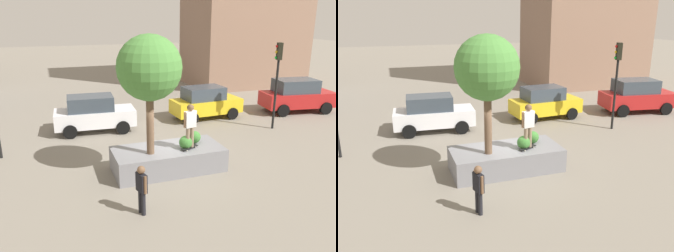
% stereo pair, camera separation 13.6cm
% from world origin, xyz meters
% --- Properties ---
extents(ground_plane, '(120.00, 120.00, 0.00)m').
position_xyz_m(ground_plane, '(0.00, 0.00, 0.00)').
color(ground_plane, gray).
extents(planter_ledge, '(4.26, 1.95, 0.90)m').
position_xyz_m(planter_ledge, '(-0.12, -0.39, 0.45)').
color(planter_ledge, gray).
rests_on(planter_ledge, ground).
extents(plaza_tree, '(2.31, 2.31, 4.33)m').
position_xyz_m(plaza_tree, '(-0.90, -0.67, 4.04)').
color(plaza_tree, brown).
rests_on(plaza_tree, planter_ledge).
extents(boxwood_shrub, '(0.51, 0.51, 0.51)m').
position_xyz_m(boxwood_shrub, '(0.51, -0.66, 1.15)').
color(boxwood_shrub, '#3D7A33').
rests_on(boxwood_shrub, planter_ledge).
extents(hedge_clump, '(0.48, 0.48, 0.48)m').
position_xyz_m(hedge_clump, '(1.09, -0.18, 1.14)').
color(hedge_clump, '#3D7A33').
rests_on(hedge_clump, planter_ledge).
extents(skateboard, '(0.81, 0.54, 0.07)m').
position_xyz_m(skateboard, '(0.64, -0.74, 0.95)').
color(skateboard, black).
rests_on(skateboard, planter_ledge).
extents(skateboarder, '(0.56, 0.29, 1.70)m').
position_xyz_m(skateboarder, '(0.64, -0.74, 1.95)').
color(skateboarder, '#847056').
rests_on(skateboarder, skateboard).
extents(police_car, '(4.17, 2.12, 1.89)m').
position_xyz_m(police_car, '(-2.15, 5.35, 0.96)').
color(police_car, white).
rests_on(police_car, ground).
extents(taxi_cab, '(4.13, 2.10, 1.87)m').
position_xyz_m(taxi_cab, '(4.32, 5.67, 0.95)').
color(taxi_cab, gold).
rests_on(taxi_cab, ground).
extents(sedan_parked, '(4.63, 2.57, 2.05)m').
position_xyz_m(sedan_parked, '(10.29, 5.09, 1.04)').
color(sedan_parked, '#B21E1E').
rests_on(sedan_parked, ground).
extents(traffic_light_corner, '(0.37, 0.34, 4.49)m').
position_xyz_m(traffic_light_corner, '(6.88, 2.67, 3.07)').
color(traffic_light_corner, black).
rests_on(traffic_light_corner, ground).
extents(bystander_watching, '(0.28, 0.52, 1.59)m').
position_xyz_m(bystander_watching, '(-1.93, -3.15, 0.92)').
color(bystander_watching, black).
rests_on(bystander_watching, ground).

